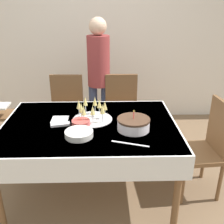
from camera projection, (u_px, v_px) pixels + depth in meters
name	position (u px, v px, depth m)	size (l,w,h in m)	color
ground_plane	(92.00, 191.00, 2.66)	(12.00, 12.00, 0.00)	brown
wall_back	(95.00, 32.00, 3.90)	(8.00, 0.05, 2.70)	silver
dining_table	(90.00, 133.00, 2.40)	(1.57, 1.13, 0.76)	white
dining_chair_far_left	(66.00, 111.00, 3.26)	(0.44, 0.44, 0.95)	brown
dining_chair_far_right	(122.00, 110.00, 3.28)	(0.42, 0.42, 0.95)	brown
dining_chair_right_end	(206.00, 145.00, 2.49)	(0.45, 0.45, 0.95)	brown
birthday_cake	(133.00, 124.00, 2.23)	(0.28, 0.28, 0.18)	white
champagne_tray	(92.00, 111.00, 2.42)	(0.37, 0.37, 0.18)	silver
plate_stack_main	(79.00, 134.00, 2.13)	(0.23, 0.23, 0.05)	silver
plate_stack_dessert	(81.00, 123.00, 2.32)	(0.16, 0.16, 0.05)	#CC4C47
cake_knife	(130.00, 144.00, 2.03)	(0.29, 0.11, 0.00)	silver
fork_pile	(60.00, 124.00, 2.32)	(0.18, 0.09, 0.02)	silver
napkin_pile	(60.00, 120.00, 2.43)	(0.15, 0.15, 0.01)	white
person_standing	(99.00, 71.00, 3.29)	(0.28, 0.28, 1.61)	#3F4C72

